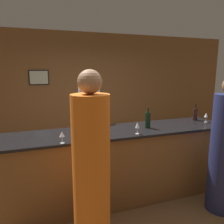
{
  "coord_description": "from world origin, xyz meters",
  "views": [
    {
      "loc": [
        -1.13,
        -2.84,
        1.91
      ],
      "look_at": [
        -0.12,
        0.1,
        1.31
      ],
      "focal_mm": 35.0,
      "sensor_mm": 36.0,
      "label": 1
    }
  ],
  "objects": [
    {
      "name": "bar_counter",
      "position": [
        0.0,
        0.0,
        0.53
      ],
      "size": [
        3.32,
        0.75,
        1.06
      ],
      "color": "brown",
      "rests_on": "ground_plane"
    },
    {
      "name": "wine_glass_0",
      "position": [
        -0.88,
        -0.33,
        1.17
      ],
      "size": [
        0.06,
        0.06,
        0.14
      ],
      "color": "silver",
      "rests_on": "bar_counter"
    },
    {
      "name": "guest_1",
      "position": [
        -0.67,
        -0.86,
        0.89
      ],
      "size": [
        0.37,
        0.37,
        1.92
      ],
      "color": "orange",
      "rests_on": "ground_plane"
    },
    {
      "name": "wine_glass_2",
      "position": [
        0.12,
        -0.27,
        1.18
      ],
      "size": [
        0.06,
        0.06,
        0.16
      ],
      "color": "silver",
      "rests_on": "bar_counter"
    },
    {
      "name": "wine_bottle_1",
      "position": [
        1.42,
        0.17,
        1.17
      ],
      "size": [
        0.08,
        0.08,
        0.28
      ],
      "color": "black",
      "rests_on": "bar_counter"
    },
    {
      "name": "guest_0",
      "position": [
        1.18,
        -0.72,
        0.84
      ],
      "size": [
        0.37,
        0.37,
        1.82
      ],
      "color": "#1E234C",
      "rests_on": "ground_plane"
    },
    {
      "name": "ground_plane",
      "position": [
        0.0,
        0.0,
        0.0
      ],
      "size": [
        14.0,
        14.0,
        0.0
      ],
      "primitive_type": "plane",
      "color": "brown"
    },
    {
      "name": "wine_bottle_0",
      "position": [
        0.41,
        -0.02,
        1.19
      ],
      "size": [
        0.08,
        0.08,
        0.3
      ],
      "color": "black",
      "rests_on": "bar_counter"
    },
    {
      "name": "bartender",
      "position": [
        -0.29,
        0.79,
        0.86
      ],
      "size": [
        0.36,
        0.36,
        1.85
      ],
      "rotation": [
        0.0,
        0.0,
        3.14
      ],
      "color": "silver",
      "rests_on": "ground_plane"
    },
    {
      "name": "wine_glass_1",
      "position": [
        1.49,
        -0.02,
        1.18
      ],
      "size": [
        0.06,
        0.06,
        0.16
      ],
      "color": "silver",
      "rests_on": "bar_counter"
    },
    {
      "name": "back_wall",
      "position": [
        -0.0,
        2.46,
        1.4
      ],
      "size": [
        8.0,
        0.08,
        2.8
      ],
      "color": "brown",
      "rests_on": "ground_plane"
    }
  ]
}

